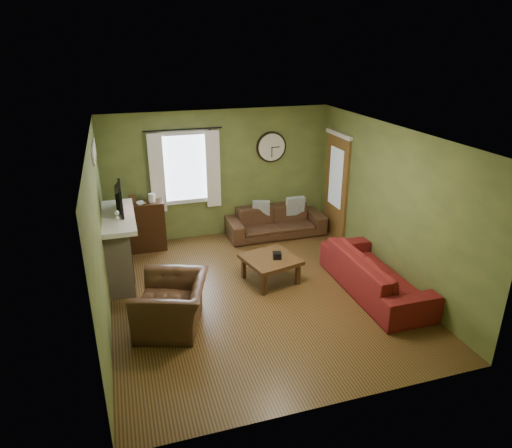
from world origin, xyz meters
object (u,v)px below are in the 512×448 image
object	(u,v)px
bookshelf	(143,227)
armchair	(172,304)
sofa_red	(375,273)
sofa_brown	(276,222)
coffee_table	(270,269)

from	to	relation	value
bookshelf	armchair	size ratio (longest dim) A/B	0.89
sofa_red	armchair	world-z (taller)	armchair
bookshelf	armchair	xyz separation A→B (m)	(0.18, -2.75, -0.13)
bookshelf	sofa_red	distance (m)	4.41
bookshelf	sofa_brown	world-z (taller)	bookshelf
sofa_red	armchair	size ratio (longest dim) A/B	2.08
bookshelf	armchair	distance (m)	2.76
sofa_brown	coffee_table	distance (m)	2.01
armchair	bookshelf	bearing A→B (deg)	-158.22
sofa_brown	armchair	world-z (taller)	armchair
armchair	coffee_table	bearing A→B (deg)	133.33
coffee_table	armchair	bearing A→B (deg)	-154.72
bookshelf	coffee_table	bearing A→B (deg)	-44.65
sofa_brown	sofa_red	world-z (taller)	sofa_red
sofa_red	armchair	distance (m)	3.27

